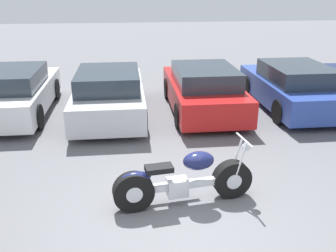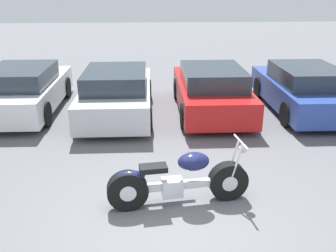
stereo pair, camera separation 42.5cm
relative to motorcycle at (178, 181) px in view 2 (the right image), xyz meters
The scene contains 6 objects.
ground_plane 0.64m from the motorcycle, 107.51° to the right, with size 60.00×60.00×0.00m, color slate.
motorcycle is the anchor object (origin of this frame).
parked_car_white 6.35m from the motorcycle, 128.57° to the left, with size 1.89×4.17×1.30m.
parked_car_silver 4.74m from the motorcycle, 106.49° to the left, with size 1.89×4.17×1.30m.
parked_car_red 4.85m from the motorcycle, 74.80° to the left, with size 1.89×4.17×1.30m.
parked_car_blue 6.07m from the motorcycle, 50.23° to the left, with size 1.89×4.17×1.30m.
Camera 2 is at (-0.28, -4.91, 3.47)m, focal length 40.00 mm.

